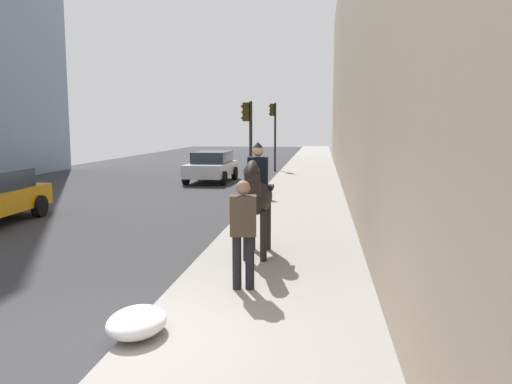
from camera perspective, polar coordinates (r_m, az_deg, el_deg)
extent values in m
cube|color=gray|center=(6.09, -0.35, -17.66)|extent=(120.00, 3.20, 0.12)
ellipsoid|color=black|center=(9.88, 0.18, -0.55)|extent=(1.51, 0.58, 0.66)
cylinder|color=black|center=(9.54, 0.84, -4.96)|extent=(0.13, 0.13, 0.96)
cylinder|color=black|center=(9.58, -1.07, -4.91)|extent=(0.13, 0.13, 0.96)
cylinder|color=black|center=(10.42, 1.33, -3.90)|extent=(0.13, 0.13, 0.96)
cylinder|color=black|center=(10.45, -0.42, -3.87)|extent=(0.13, 0.13, 0.96)
cylinder|color=black|center=(9.08, -0.36, 0.96)|extent=(0.64, 0.29, 0.68)
ellipsoid|color=black|center=(8.85, -0.52, 2.41)|extent=(0.63, 0.23, 0.49)
cylinder|color=black|center=(10.60, 0.61, -0.55)|extent=(0.28, 0.10, 0.55)
cube|color=black|center=(9.91, 0.21, 0.53)|extent=(0.45, 0.61, 0.08)
cube|color=black|center=(9.87, 0.21, 2.35)|extent=(0.29, 0.38, 0.55)
sphere|color=#D8AD8C|center=(9.85, 0.21, 4.64)|extent=(0.22, 0.22, 0.22)
cone|color=black|center=(9.84, 0.22, 5.33)|extent=(0.20, 0.20, 0.10)
cylinder|color=black|center=(7.95, -2.15, -7.88)|extent=(0.14, 0.14, 0.85)
cylinder|color=black|center=(7.94, -0.69, -7.89)|extent=(0.14, 0.14, 0.85)
cube|color=#3F3326|center=(7.78, -1.44, -2.66)|extent=(0.31, 0.43, 0.62)
sphere|color=#8C664C|center=(7.72, -1.45, 0.48)|extent=(0.22, 0.22, 0.22)
cube|color=#B7BABF|center=(24.20, -5.03, 2.57)|extent=(4.04, 1.87, 0.60)
cube|color=#262D38|center=(24.39, -4.91, 3.93)|extent=(2.35, 1.61, 0.52)
cylinder|color=black|center=(22.83, -3.63, 1.54)|extent=(0.65, 0.24, 0.64)
cylinder|color=black|center=(23.28, -7.86, 1.60)|extent=(0.65, 0.24, 0.64)
cylinder|color=black|center=(25.24, -2.41, 2.11)|extent=(0.65, 0.24, 0.64)
cylinder|color=black|center=(25.64, -6.26, 2.16)|extent=(0.65, 0.24, 0.64)
cylinder|color=black|center=(16.12, -23.07, -1.47)|extent=(0.65, 0.25, 0.64)
cylinder|color=black|center=(19.47, -0.59, 4.88)|extent=(0.12, 0.12, 3.57)
cube|color=#2D280C|center=(19.49, -1.12, 8.95)|extent=(0.20, 0.24, 0.70)
sphere|color=red|center=(19.51, -1.51, 9.60)|extent=(0.14, 0.14, 0.14)
sphere|color=orange|center=(19.51, -1.51, 8.95)|extent=(0.14, 0.14, 0.14)
sphere|color=green|center=(19.50, -1.50, 8.30)|extent=(0.14, 0.14, 0.14)
cylinder|color=black|center=(29.73, 2.15, 6.12)|extent=(0.12, 0.12, 3.97)
cube|color=#2D280C|center=(29.76, 1.82, 9.18)|extent=(0.20, 0.24, 0.70)
sphere|color=red|center=(29.78, 1.57, 9.60)|extent=(0.14, 0.14, 0.14)
sphere|color=orange|center=(29.77, 1.57, 9.18)|extent=(0.14, 0.14, 0.14)
sphere|color=green|center=(29.76, 1.57, 8.76)|extent=(0.14, 0.14, 0.14)
ellipsoid|color=white|center=(6.53, -13.21, -14.01)|extent=(0.91, 0.70, 0.32)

